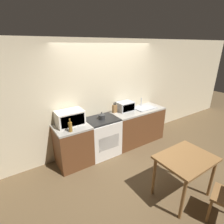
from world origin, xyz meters
TOP-DOWN VIEW (x-y plane):
  - ground_plane at (0.00, 0.00)m, footprint 16.00×16.00m
  - wall_back at (0.00, 1.11)m, footprint 10.00×0.06m
  - counter_left_run at (-1.08, 0.77)m, footprint 0.71×0.62m
  - counter_right_run at (0.72, 0.77)m, footprint 1.43×0.62m
  - stove_range at (-0.36, 0.77)m, footprint 0.72×0.62m
  - kettle at (-0.36, 0.77)m, footprint 0.15×0.15m
  - microwave at (-1.06, 0.87)m, footprint 0.56×0.37m
  - bottle at (-1.17, 0.57)m, footprint 0.07×0.07m
  - knife_block at (0.10, 0.93)m, footprint 0.11×0.07m
  - toaster_oven at (0.41, 0.91)m, footprint 0.40×0.30m
  - sink_basin at (0.95, 0.78)m, footprint 0.58×0.40m
  - dining_table at (0.14, -1.07)m, footprint 0.90×0.69m

SIDE VIEW (x-z plane):
  - ground_plane at x=0.00m, z-range 0.00..0.00m
  - stove_range at x=-0.36m, z-range 0.00..0.90m
  - counter_right_run at x=0.72m, z-range 0.00..0.90m
  - counter_left_run at x=-1.08m, z-range 0.00..0.90m
  - dining_table at x=0.14m, z-range 0.28..1.05m
  - sink_basin at x=0.95m, z-range 0.79..1.03m
  - kettle at x=-0.36m, z-range 0.89..1.05m
  - knife_block at x=0.10m, z-range 0.87..1.13m
  - bottle at x=-1.17m, z-range 0.87..1.14m
  - toaster_oven at x=0.41m, z-range 0.90..1.12m
  - microwave at x=-1.06m, z-range 0.90..1.20m
  - wall_back at x=0.00m, z-range 0.00..2.60m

